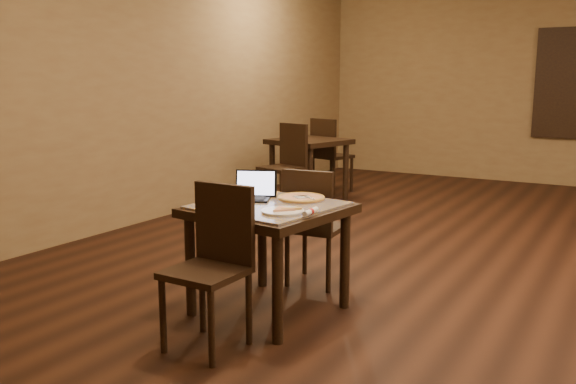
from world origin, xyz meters
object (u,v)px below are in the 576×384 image
Objects in this scene: other_table_b at (309,150)px; other_table_b_chair_far at (328,151)px; laptop at (252,192)px; tiled_table at (269,219)px; chair_main_near at (214,256)px; other_table_b_chair_near at (287,161)px; pizza_pan at (301,200)px; chair_main_far at (312,221)px.

other_table_b is 1.01× the size of other_table_b_chair_far.
tiled_table is at bearing -50.79° from laptop.
other_table_b_chair_far is at bearing 110.22° from chair_main_near.
laptop is at bearing 161.26° from tiled_table.
other_table_b is 1.01× the size of other_table_b_chair_near.
pizza_pan is 4.49m from other_table_b_chair_far.
other_table_b is 0.63m from other_table_b_chair_near.
other_table_b is at bearing 117.72° from pizza_pan.
other_table_b_chair_far reaches higher than other_table_b.
other_table_b_chair_far is (-0.02, 0.62, -0.08)m from other_table_b.
other_table_b is (-1.70, 3.71, 0.02)m from tiled_table.
other_table_b is (-1.50, 3.61, -0.13)m from laptop.
other_table_b_chair_near is (-1.48, 2.99, -0.22)m from laptop.
other_table_b_chair_far reaches higher than chair_main_far.
tiled_table is 0.96× the size of other_table_b.
chair_main_near is 1.23m from chair_main_far.
other_table_b_chair_near reaches higher than pizza_pan.
chair_main_near reaches higher than laptop.
chair_main_near is 0.92× the size of other_table_b_chair_far.
chair_main_near is (0.00, -0.61, -0.11)m from tiled_table.
pizza_pan is (0.12, 0.85, 0.21)m from chair_main_near.
tiled_table is 0.97× the size of other_table_b_chair_far.
pizza_pan is (0.32, 0.14, -0.05)m from laptop.
other_table_b_chair_near reaches higher than chair_main_near.
chair_main_far is at bearing -46.17° from other_table_b.
pizza_pan is 0.31× the size of other_table_b_chair_near.
pizza_pan is at bearing -42.85° from other_table_b_chair_near.
chair_main_far is at bearing -40.79° from other_table_b_chair_near.
pizza_pan is at bearing -47.42° from other_table_b.
other_table_b is at bearing 107.07° from other_table_b_chair_far.
other_table_b_chair_near is at bearing 125.66° from tiled_table.
chair_main_far is (0.01, 1.23, -0.03)m from chair_main_near.
other_table_b_chair_far reaches higher than tiled_table.
chair_main_near reaches higher than pizza_pan.
chair_main_far is 0.87× the size of other_table_b.
tiled_table is 0.62m from chair_main_near.
other_table_b is at bearing -66.59° from chair_main_far.
other_table_b_chair_far is (-1.53, 4.23, -0.22)m from laptop.
laptop reaches higher than pizza_pan.
other_table_b_chair_far is at bearing -70.51° from chair_main_far.
laptop reaches higher than tiled_table.
chair_main_near is at bearing -99.10° from laptop.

